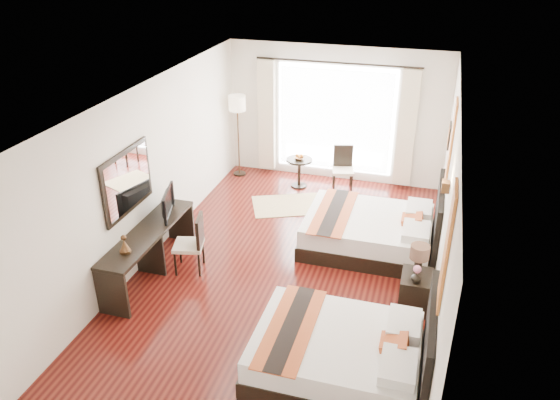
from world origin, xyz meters
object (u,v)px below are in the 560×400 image
(bed_near, at_px, (345,353))
(vase, at_px, (416,278))
(television, at_px, (164,203))
(console_desk, at_px, (150,252))
(side_table, at_px, (299,173))
(window_chair, at_px, (343,177))
(table_lamp, at_px, (420,254))
(desk_chair, at_px, (191,254))
(fruit_bowl, at_px, (299,158))
(nightstand, at_px, (416,291))
(floor_lamp, at_px, (237,108))
(bed_far, at_px, (374,231))

(bed_near, height_order, vase, bed_near)
(television, bearing_deg, console_desk, 161.07)
(side_table, distance_m, window_chair, 0.89)
(table_lamp, relative_size, desk_chair, 0.45)
(bed_near, relative_size, window_chair, 2.29)
(console_desk, xyz_separation_m, fruit_bowl, (1.41, 3.69, 0.26))
(table_lamp, bearing_deg, fruit_bowl, 128.39)
(nightstand, relative_size, vase, 3.61)
(table_lamp, xyz_separation_m, television, (-3.96, 0.11, 0.18))
(television, bearing_deg, side_table, -40.45)
(floor_lamp, height_order, side_table, floor_lamp)
(nightstand, distance_m, window_chair, 3.92)
(bed_near, height_order, console_desk, bed_near)
(bed_far, xyz_separation_m, nightstand, (0.78, -1.44, -0.06))
(bed_far, height_order, table_lamp, bed_far)
(television, distance_m, side_table, 3.52)
(bed_far, height_order, television, bed_far)
(bed_near, xyz_separation_m, vase, (0.71, 1.41, 0.27))
(television, height_order, window_chair, television)
(vase, height_order, fruit_bowl, fruit_bowl)
(console_desk, bearing_deg, floor_lamp, 89.91)
(bed_far, distance_m, vase, 1.78)
(vase, distance_m, window_chair, 4.06)
(table_lamp, distance_m, side_table, 4.19)
(television, distance_m, window_chair, 4.06)
(bed_near, relative_size, fruit_bowl, 10.30)
(vase, xyz_separation_m, fruit_bowl, (-2.57, 3.53, 0.06))
(television, bearing_deg, table_lamp, -108.39)
(bed_far, distance_m, side_table, 2.68)
(television, xyz_separation_m, fruit_bowl, (1.39, 3.14, -0.33))
(desk_chair, relative_size, fruit_bowl, 4.68)
(nightstand, height_order, vase, vase)
(table_lamp, distance_m, console_desk, 4.02)
(bed_near, distance_m, table_lamp, 1.91)
(television, relative_size, window_chair, 0.82)
(table_lamp, height_order, floor_lamp, floor_lamp)
(nightstand, height_order, television, television)
(nightstand, bearing_deg, television, 176.46)
(table_lamp, relative_size, side_table, 0.69)
(desk_chair, height_order, side_table, desk_chair)
(bed_near, bearing_deg, vase, 63.16)
(nightstand, bearing_deg, fruit_bowl, 127.38)
(table_lamp, height_order, side_table, table_lamp)
(bed_far, xyz_separation_m, floor_lamp, (-3.20, 2.20, 1.17))
(vase, distance_m, television, 3.99)
(vase, height_order, desk_chair, desk_chair)
(desk_chair, xyz_separation_m, window_chair, (1.74, 3.57, -0.01))
(bed_far, relative_size, fruit_bowl, 10.80)
(table_lamp, distance_m, desk_chair, 3.47)
(bed_near, height_order, table_lamp, bed_near)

